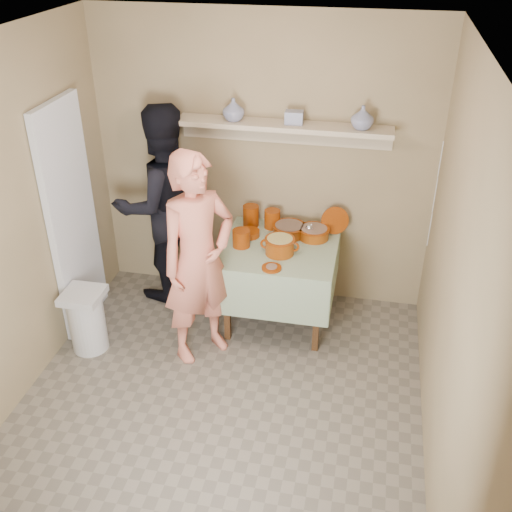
% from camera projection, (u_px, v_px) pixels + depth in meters
% --- Properties ---
extents(ground, '(3.50, 3.50, 0.00)m').
position_uv_depth(ground, '(216.00, 414.00, 4.45)').
color(ground, '#706658').
rests_on(ground, ground).
extents(tile_panel, '(0.06, 0.70, 2.00)m').
position_uv_depth(tile_panel, '(72.00, 219.00, 5.00)').
color(tile_panel, silver).
rests_on(tile_panel, ground).
extents(plate_stack_a, '(0.14, 0.14, 0.19)m').
position_uv_depth(plate_stack_a, '(251.00, 216.00, 5.37)').
color(plate_stack_a, '#6F2503').
rests_on(plate_stack_a, serving_table).
extents(plate_stack_b, '(0.14, 0.14, 0.17)m').
position_uv_depth(plate_stack_b, '(272.00, 219.00, 5.34)').
color(plate_stack_b, '#6F2503').
rests_on(plate_stack_b, serving_table).
extents(bowl_stack, '(0.15, 0.15, 0.15)m').
position_uv_depth(bowl_stack, '(241.00, 238.00, 5.05)').
color(bowl_stack, '#6F2503').
rests_on(bowl_stack, serving_table).
extents(empty_bowl, '(0.18, 0.18, 0.05)m').
position_uv_depth(empty_bowl, '(249.00, 233.00, 5.23)').
color(empty_bowl, '#6F2503').
rests_on(empty_bowl, serving_table).
extents(propped_lid, '(0.26, 0.15, 0.24)m').
position_uv_depth(propped_lid, '(335.00, 220.00, 5.24)').
color(propped_lid, '#6F2503').
rests_on(propped_lid, serving_table).
extents(vase_right, '(0.19, 0.19, 0.19)m').
position_uv_depth(vase_right, '(363.00, 117.00, 4.74)').
color(vase_right, navy).
rests_on(vase_right, wall_shelf).
extents(vase_left, '(0.25, 0.25, 0.19)m').
position_uv_depth(vase_left, '(233.00, 110.00, 4.93)').
color(vase_left, navy).
rests_on(vase_left, wall_shelf).
extents(ceramic_box, '(0.15, 0.11, 0.11)m').
position_uv_depth(ceramic_box, '(294.00, 117.00, 4.88)').
color(ceramic_box, navy).
rests_on(ceramic_box, wall_shelf).
extents(person_cook, '(0.75, 0.76, 1.77)m').
position_uv_depth(person_cook, '(198.00, 260.00, 4.65)').
color(person_cook, '#DF7860').
rests_on(person_cook, ground).
extents(person_helper, '(1.14, 1.12, 1.86)m').
position_uv_depth(person_helper, '(163.00, 205.00, 5.41)').
color(person_helper, black).
rests_on(person_helper, ground).
extents(room_shell, '(3.04, 3.54, 2.62)m').
position_uv_depth(room_shell, '(207.00, 221.00, 3.63)').
color(room_shell, '#98845D').
rests_on(room_shell, ground).
extents(serving_table, '(0.97, 0.97, 0.76)m').
position_uv_depth(serving_table, '(280.00, 258.00, 5.16)').
color(serving_table, '#4C2D16').
rests_on(serving_table, ground).
extents(cazuela_meat_a, '(0.30, 0.30, 0.10)m').
position_uv_depth(cazuela_meat_a, '(289.00, 229.00, 5.24)').
color(cazuela_meat_a, '#6E2D0C').
rests_on(cazuela_meat_a, serving_table).
extents(cazuela_meat_b, '(0.28, 0.28, 0.10)m').
position_uv_depth(cazuela_meat_b, '(314.00, 232.00, 5.18)').
color(cazuela_meat_b, '#6E2D0C').
rests_on(cazuela_meat_b, serving_table).
extents(ladle, '(0.08, 0.26, 0.19)m').
position_uv_depth(ladle, '(309.00, 228.00, 5.14)').
color(ladle, silver).
rests_on(ladle, cazuela_meat_b).
extents(cazuela_rice, '(0.33, 0.25, 0.14)m').
position_uv_depth(cazuela_rice, '(280.00, 245.00, 4.94)').
color(cazuela_rice, '#6E2D0C').
rests_on(cazuela_rice, serving_table).
extents(front_plate, '(0.16, 0.16, 0.03)m').
position_uv_depth(front_plate, '(272.00, 268.00, 4.77)').
color(front_plate, '#6F2503').
rests_on(front_plate, serving_table).
extents(wall_shelf, '(1.80, 0.25, 0.21)m').
position_uv_depth(wall_shelf, '(284.00, 128.00, 4.96)').
color(wall_shelf, '#C4B191').
rests_on(wall_shelf, room_shell).
extents(trash_bin, '(0.32, 0.32, 0.56)m').
position_uv_depth(trash_bin, '(87.00, 320.00, 4.98)').
color(trash_bin, silver).
rests_on(trash_bin, ground).
extents(electrical_cord, '(0.01, 0.05, 0.90)m').
position_uv_depth(electrical_cord, '(435.00, 196.00, 4.81)').
color(electrical_cord, silver).
rests_on(electrical_cord, wall_shelf).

